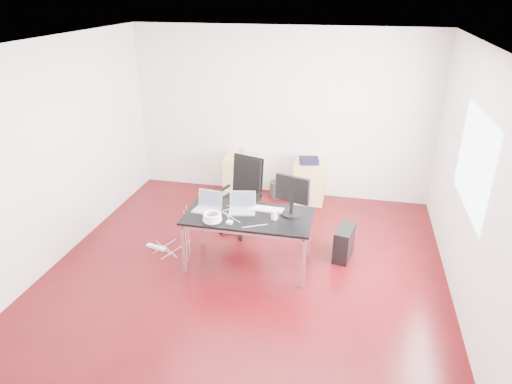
% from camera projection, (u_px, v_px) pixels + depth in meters
% --- Properties ---
extents(room_shell, '(5.00, 5.00, 5.00)m').
position_uv_depth(room_shell, '(249.00, 168.00, 5.33)').
color(room_shell, '#3D070A').
rests_on(room_shell, ground).
extents(desk, '(1.60, 0.80, 0.73)m').
position_uv_depth(desk, '(249.00, 219.00, 5.73)').
color(desk, black).
rests_on(desk, ground).
extents(office_chair, '(0.60, 0.62, 1.08)m').
position_uv_depth(office_chair, '(242.00, 191.00, 6.66)').
color(office_chair, black).
rests_on(office_chair, ground).
extents(filing_cabinet_left, '(0.50, 0.50, 0.70)m').
position_uv_depth(filing_cabinet_left, '(240.00, 176.00, 7.87)').
color(filing_cabinet_left, tan).
rests_on(filing_cabinet_left, ground).
extents(filing_cabinet_right, '(0.50, 0.50, 0.70)m').
position_uv_depth(filing_cabinet_right, '(309.00, 181.00, 7.64)').
color(filing_cabinet_right, tan).
rests_on(filing_cabinet_right, ground).
extents(pc_tower, '(0.28, 0.48, 0.44)m').
position_uv_depth(pc_tower, '(344.00, 243.00, 6.08)').
color(pc_tower, black).
rests_on(pc_tower, ground).
extents(wastebasket, '(0.28, 0.28, 0.28)m').
position_uv_depth(wastebasket, '(277.00, 189.00, 7.86)').
color(wastebasket, black).
rests_on(wastebasket, ground).
extents(power_strip, '(0.31, 0.13, 0.04)m').
position_uv_depth(power_strip, '(156.00, 247.00, 6.36)').
color(power_strip, white).
rests_on(power_strip, ground).
extents(laptop_left, '(0.36, 0.30, 0.23)m').
position_uv_depth(laptop_left, '(208.00, 206.00, 5.82)').
color(laptop_left, silver).
rests_on(laptop_left, desk).
extents(laptop_right, '(0.37, 0.31, 0.23)m').
position_uv_depth(laptop_right, '(242.00, 207.00, 5.79)').
color(laptop_right, silver).
rests_on(laptop_right, desk).
extents(monitor, '(0.44, 0.26, 0.51)m').
position_uv_depth(monitor, '(292.00, 193.00, 5.62)').
color(monitor, black).
rests_on(monitor, desk).
extents(keyboard, '(0.45, 0.17, 0.02)m').
position_uv_depth(keyboard, '(266.00, 209.00, 5.83)').
color(keyboard, white).
rests_on(keyboard, desk).
extents(cup_white, '(0.10, 0.10, 0.12)m').
position_uv_depth(cup_white, '(274.00, 215.00, 5.59)').
color(cup_white, white).
rests_on(cup_white, desk).
extents(cup_brown, '(0.10, 0.10, 0.10)m').
position_uv_depth(cup_brown, '(276.00, 215.00, 5.60)').
color(cup_brown, '#562A1D').
rests_on(cup_brown, desk).
extents(cable_coil, '(0.24, 0.24, 0.11)m').
position_uv_depth(cable_coil, '(212.00, 217.00, 5.54)').
color(cable_coil, white).
rests_on(cable_coil, desk).
extents(power_adapter, '(0.07, 0.07, 0.03)m').
position_uv_depth(power_adapter, '(229.00, 222.00, 5.50)').
color(power_adapter, white).
rests_on(power_adapter, desk).
extents(speaker, '(0.10, 0.10, 0.18)m').
position_uv_depth(speaker, '(242.00, 153.00, 7.62)').
color(speaker, '#9E9E9E').
rests_on(speaker, filing_cabinet_left).
extents(navy_garment, '(0.35, 0.30, 0.09)m').
position_uv_depth(navy_garment, '(309.00, 161.00, 7.42)').
color(navy_garment, black).
rests_on(navy_garment, filing_cabinet_right).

